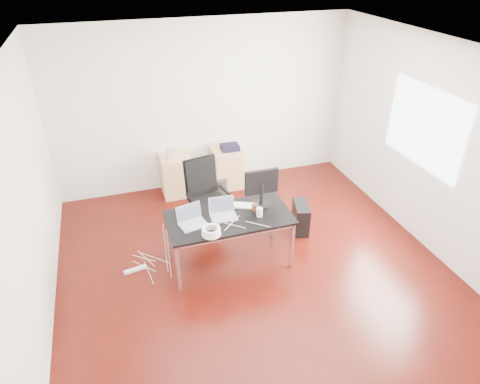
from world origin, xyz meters
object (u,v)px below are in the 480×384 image
object	(u,v)px
office_chair	(205,192)
filing_cabinet_right	(227,167)
desk	(229,220)
filing_cabinet_left	(176,175)
pc_tower	(301,217)

from	to	relation	value
office_chair	filing_cabinet_right	world-z (taller)	office_chair
filing_cabinet_right	desk	bearing A→B (deg)	-105.41
filing_cabinet_left	filing_cabinet_right	world-z (taller)	same
pc_tower	desk	bearing A→B (deg)	-147.30
office_chair	filing_cabinet_right	size ratio (longest dim) A/B	1.54
office_chair	pc_tower	distance (m)	1.46
desk	filing_cabinet_right	world-z (taller)	desk
office_chair	desk	bearing A→B (deg)	-94.67
filing_cabinet_left	filing_cabinet_right	xyz separation A→B (m)	(0.89, 0.00, 0.00)
filing_cabinet_left	filing_cabinet_right	size ratio (longest dim) A/B	1.00
desk	pc_tower	size ratio (longest dim) A/B	3.56
desk	pc_tower	world-z (taller)	desk
filing_cabinet_left	pc_tower	xyz separation A→B (m)	(1.56, -1.64, -0.13)
filing_cabinet_right	pc_tower	distance (m)	1.78
filing_cabinet_right	office_chair	bearing A→B (deg)	-119.89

